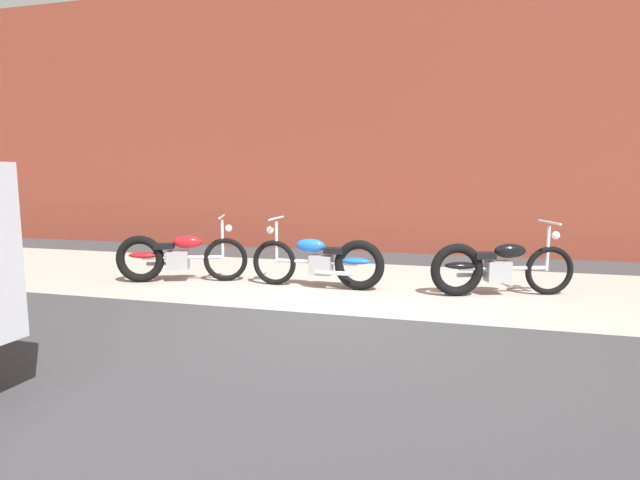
{
  "coord_description": "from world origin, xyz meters",
  "views": [
    {
      "loc": [
        1.37,
        -5.67,
        1.67
      ],
      "look_at": [
        -0.42,
        1.04,
        0.75
      ],
      "focal_mm": 28.26,
      "sensor_mm": 36.0,
      "label": 1
    }
  ],
  "objects": [
    {
      "name": "ground_plane",
      "position": [
        0.0,
        0.0,
        0.0
      ],
      "size": [
        80.0,
        80.0,
        0.0
      ],
      "primitive_type": "plane",
      "color": "#38383A"
    },
    {
      "name": "sidewalk_slab",
      "position": [
        0.0,
        1.75,
        0.0
      ],
      "size": [
        36.0,
        3.5,
        0.01
      ],
      "primitive_type": "cube",
      "color": "#9E998E",
      "rests_on": "ground"
    },
    {
      "name": "brick_building_wall",
      "position": [
        0.0,
        5.2,
        2.86
      ],
      "size": [
        36.0,
        0.5,
        5.72
      ],
      "primitive_type": "cube",
      "color": "brown",
      "rests_on": "ground"
    },
    {
      "name": "motorcycle_red",
      "position": [
        -2.8,
        1.16,
        0.4
      ],
      "size": [
        1.93,
        0.87,
        1.03
      ],
      "rotation": [
        0.0,
        0.0,
        0.33
      ],
      "color": "black",
      "rests_on": "ground"
    },
    {
      "name": "motorcycle_blue",
      "position": [
        -0.4,
        1.35,
        0.4
      ],
      "size": [
        2.01,
        0.58,
        1.03
      ],
      "rotation": [
        0.0,
        0.0,
        3.13
      ],
      "color": "black",
      "rests_on": "ground"
    },
    {
      "name": "motorcycle_black",
      "position": [
        1.91,
        1.49,
        0.4
      ],
      "size": [
        1.94,
        0.85,
        1.03
      ],
      "rotation": [
        0.0,
        0.0,
        0.32
      ],
      "color": "black",
      "rests_on": "ground"
    }
  ]
}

